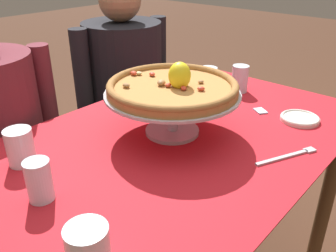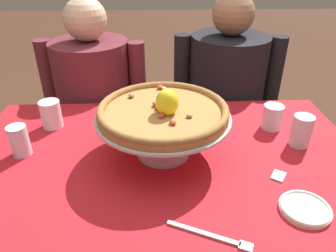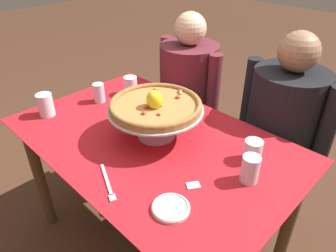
# 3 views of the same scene
# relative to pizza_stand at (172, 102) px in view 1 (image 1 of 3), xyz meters

# --- Properties ---
(dining_table) EXTENTS (1.33, 0.85, 0.75)m
(dining_table) POSITION_rel_pizza_stand_xyz_m (0.00, -0.03, -0.22)
(dining_table) COLOR brown
(dining_table) RESTS_ON ground
(pizza_stand) EXTENTS (0.43, 0.43, 0.14)m
(pizza_stand) POSITION_rel_pizza_stand_xyz_m (0.00, 0.00, 0.00)
(pizza_stand) COLOR #B7B7C1
(pizza_stand) RESTS_ON dining_table
(pizza) EXTENTS (0.41, 0.41, 0.10)m
(pizza) POSITION_rel_pizza_stand_xyz_m (0.00, -0.00, 0.05)
(pizza) COLOR #AD753D
(pizza) RESTS_ON pizza_stand
(water_glass_side_left) EXTENTS (0.06, 0.06, 0.11)m
(water_glass_side_left) POSITION_rel_pizza_stand_xyz_m (-0.47, 0.01, -0.06)
(water_glass_side_left) COLOR silver
(water_glass_side_left) RESTS_ON dining_table
(water_glass_side_right) EXTENTS (0.07, 0.07, 0.11)m
(water_glass_side_right) POSITION_rel_pizza_stand_xyz_m (0.47, 0.03, -0.06)
(water_glass_side_right) COLOR silver
(water_glass_side_right) RESTS_ON dining_table
(water_glass_back_right) EXTENTS (0.07, 0.07, 0.09)m
(water_glass_back_right) POSITION_rel_pizza_stand_xyz_m (0.42, 0.15, -0.07)
(water_glass_back_right) COLOR silver
(water_glass_back_right) RESTS_ON dining_table
(water_glass_back_left) EXTENTS (0.08, 0.08, 0.10)m
(water_glass_back_left) POSITION_rel_pizza_stand_xyz_m (-0.42, 0.20, -0.06)
(water_glass_back_left) COLOR white
(water_glass_back_left) RESTS_ON dining_table
(side_plate) EXTENTS (0.13, 0.13, 0.02)m
(side_plate) POSITION_rel_pizza_stand_xyz_m (0.37, -0.28, -0.10)
(side_plate) COLOR silver
(side_plate) RESTS_ON dining_table
(dinner_fork) EXTENTS (0.20, 0.10, 0.01)m
(dinner_fork) POSITION_rel_pizza_stand_xyz_m (0.11, -0.36, -0.11)
(dinner_fork) COLOR #B7B7C1
(dinner_fork) RESTS_ON dining_table
(sugar_packet) EXTENTS (0.06, 0.06, 0.00)m
(sugar_packet) POSITION_rel_pizza_stand_xyz_m (0.35, -0.14, -0.11)
(sugar_packet) COLOR silver
(sugar_packet) RESTS_ON dining_table
(diner_right) EXTENTS (0.53, 0.41, 1.18)m
(diner_right) POSITION_rel_pizza_stand_xyz_m (0.34, 0.60, -0.27)
(diner_right) COLOR gray
(diner_right) RESTS_ON ground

